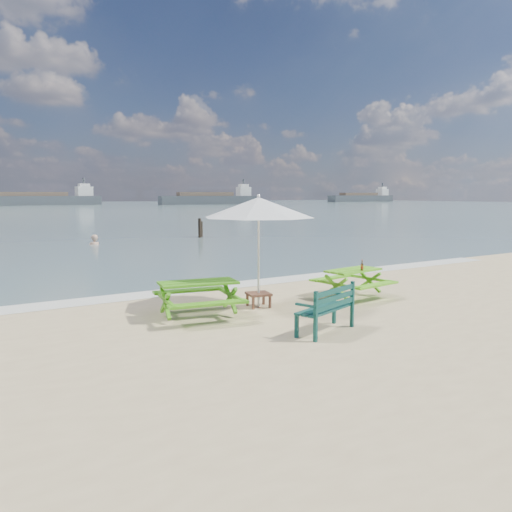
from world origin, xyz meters
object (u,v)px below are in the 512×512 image
beer_bottle (362,267)px  picnic_table_right (353,284)px  picnic_table_left (198,300)px  patio_umbrella (259,208)px  side_table (259,299)px  swimmer (94,253)px  park_bench (325,318)px

beer_bottle → picnic_table_right: bearing=97.0°
picnic_table_left → beer_bottle: (4.09, -0.42, 0.41)m
picnic_table_left → patio_umbrella: bearing=5.9°
picnic_table_left → patio_umbrella: size_ratio=0.67×
side_table → picnic_table_right: bearing=-7.4°
beer_bottle → patio_umbrella: bearing=167.2°
picnic_table_left → swimmer: bearing=83.0°
picnic_table_left → patio_umbrella: (1.55, 0.16, 1.85)m
park_bench → swimmer: park_bench is taller
park_bench → patio_umbrella: size_ratio=0.49×
picnic_table_right → park_bench: (-2.58, -2.04, -0.07)m
patio_umbrella → swimmer: size_ratio=1.59×
side_table → beer_bottle: size_ratio=2.27×
swimmer → side_table: bearing=-91.7°
side_table → patio_umbrella: (-0.00, 0.00, 2.04)m
side_table → beer_bottle: beer_bottle is taller
park_bench → beer_bottle: 3.21m
patio_umbrella → park_bench: bearing=-91.6°
picnic_table_right → park_bench: bearing=-141.7°
patio_umbrella → swimmer: (0.47, 16.13, -2.62)m
picnic_table_right → picnic_table_left: bearing=177.7°
picnic_table_right → side_table: size_ratio=3.04×
swimmer → picnic_table_right: bearing=-82.9°
beer_bottle → swimmer: 16.89m
picnic_table_left → side_table: 1.57m
patio_umbrella → beer_bottle: size_ratio=11.35×
patio_umbrella → swimmer: 16.35m
side_table → beer_bottle: (2.55, -0.58, 0.60)m
picnic_table_left → beer_bottle: 4.14m
side_table → patio_umbrella: size_ratio=0.20×
patio_umbrella → swimmer: bearing=88.3°
picnic_table_right → park_bench: size_ratio=1.24×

